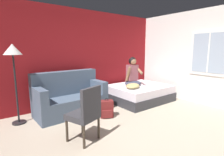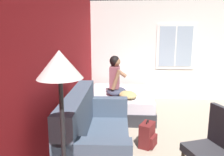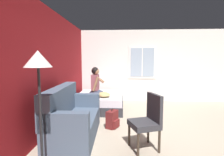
% 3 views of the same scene
% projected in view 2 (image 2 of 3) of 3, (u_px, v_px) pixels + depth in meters
% --- Properties ---
extents(wall_back_accent, '(10.91, 0.16, 2.70)m').
position_uv_depth(wall_back_accent, '(54.00, 66.00, 3.25)').
color(wall_back_accent, maroon).
rests_on(wall_back_accent, ground).
extents(wall_side_with_window, '(0.19, 6.86, 2.70)m').
position_uv_depth(wall_side_with_window, '(189.00, 51.00, 6.04)').
color(wall_side_with_window, silver).
rests_on(wall_side_with_window, ground).
extents(bed, '(1.78, 1.48, 0.48)m').
position_uv_depth(bed, '(120.00, 102.00, 5.15)').
color(bed, '#2D2D33').
rests_on(bed, ground).
extents(couch, '(1.72, 0.87, 1.04)m').
position_uv_depth(couch, '(94.00, 139.00, 3.02)').
color(couch, '#47566B').
rests_on(couch, ground).
extents(side_chair, '(0.59, 0.59, 0.98)m').
position_uv_depth(side_chair, '(214.00, 146.00, 2.56)').
color(side_chair, '#382D23').
rests_on(side_chair, ground).
extents(person_seated, '(0.54, 0.47, 0.88)m').
position_uv_depth(person_seated, '(116.00, 79.00, 4.85)').
color(person_seated, '#383D51').
rests_on(person_seated, bed).
extents(backpack, '(0.35, 0.32, 0.46)m').
position_uv_depth(backpack, '(148.00, 135.00, 3.57)').
color(backpack, maroon).
rests_on(backpack, ground).
extents(throw_pillow, '(0.57, 0.50, 0.14)m').
position_uv_depth(throw_pillow, '(128.00, 95.00, 4.64)').
color(throw_pillow, tan).
rests_on(throw_pillow, bed).
extents(cell_phone, '(0.13, 0.16, 0.01)m').
position_uv_depth(cell_phone, '(126.00, 91.00, 5.20)').
color(cell_phone, '#B7B7BC').
rests_on(cell_phone, bed).
extents(floor_lamp, '(0.36, 0.36, 1.70)m').
position_uv_depth(floor_lamp, '(61.00, 85.00, 1.70)').
color(floor_lamp, black).
rests_on(floor_lamp, ground).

